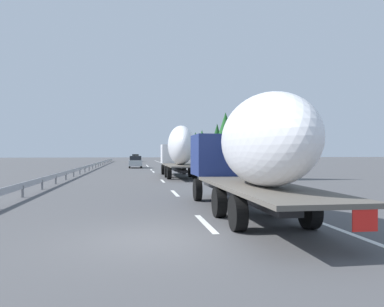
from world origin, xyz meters
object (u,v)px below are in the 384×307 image
Objects in this scene: road_sign at (186,154)px; truck_trailing at (251,150)px; truck_lead at (179,149)px; car_silver_hatch at (135,162)px; car_yellow_coupe at (135,158)px.

truck_trailing is at bearing 175.49° from road_sign.
truck_lead is 18.23m from road_sign.
truck_trailing is (-21.33, -0.00, -0.20)m from truck_lead.
truck_trailing reaches higher than car_silver_hatch.
truck_trailing is 43.73m from car_silver_hatch.
truck_trailing reaches higher than car_yellow_coupe.
truck_trailing is 82.46m from car_yellow_coupe.
car_silver_hatch is at bearing 5.02° from truck_trailing.
car_yellow_coupe is (61.03, 3.69, -1.62)m from truck_lead.
truck_lead is 21.33m from truck_trailing.
car_silver_hatch is at bearing 179.79° from car_yellow_coupe.
truck_trailing is at bearing -174.98° from car_silver_hatch.
car_silver_hatch is (43.54, 3.83, -1.46)m from truck_trailing.
truck_lead is 2.97× the size of car_silver_hatch.
car_yellow_coupe is at bearing -0.21° from car_silver_hatch.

